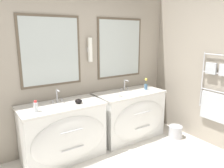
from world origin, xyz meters
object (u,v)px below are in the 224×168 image
at_px(vanity_left, 64,132).
at_px(waste_bin, 175,131).
at_px(amenity_bowl, 79,101).
at_px(flower_vase, 146,85).
at_px(toiletry_bottle, 36,107).
at_px(vanity_right, 131,115).

xyz_separation_m(vanity_left, waste_bin, (1.89, -0.46, -0.31)).
bearing_deg(vanity_left, amenity_bowl, -11.86).
height_order(vanity_left, flower_vase, flower_vase).
height_order(vanity_left, waste_bin, vanity_left).
bearing_deg(waste_bin, toiletry_bottle, 169.89).
distance_m(vanity_left, waste_bin, 1.97).
bearing_deg(toiletry_bottle, amenity_bowl, 1.12).
bearing_deg(vanity_right, amenity_bowl, -177.27).
relative_size(vanity_left, vanity_right, 1.00).
height_order(vanity_left, amenity_bowl, amenity_bowl).
xyz_separation_m(vanity_right, amenity_bowl, (-1.01, -0.05, 0.44)).
relative_size(toiletry_bottle, amenity_bowl, 1.40).
bearing_deg(amenity_bowl, toiletry_bottle, -178.88).
bearing_deg(vanity_left, vanity_right, 0.00).
relative_size(vanity_left, flower_vase, 5.63).
distance_m(toiletry_bottle, amenity_bowl, 0.61).
distance_m(toiletry_bottle, waste_bin, 2.43).
bearing_deg(toiletry_bottle, vanity_left, 9.08).
height_order(flower_vase, waste_bin, flower_vase).
xyz_separation_m(vanity_right, flower_vase, (0.35, 0.01, 0.50)).
bearing_deg(flower_vase, vanity_right, -177.54).
xyz_separation_m(vanity_right, toiletry_bottle, (-1.62, -0.06, 0.48)).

